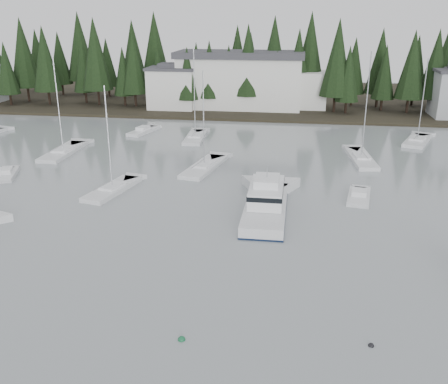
% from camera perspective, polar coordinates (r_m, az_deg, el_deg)
% --- Properties ---
extents(far_shore_land, '(240.00, 54.00, 1.00)m').
position_cam_1_polar(far_shore_land, '(116.72, 5.15, 10.62)').
color(far_shore_land, black).
rests_on(far_shore_land, ground).
extents(conifer_treeline, '(200.00, 22.00, 20.00)m').
position_cam_1_polar(conifer_treeline, '(105.89, 4.78, 9.69)').
color(conifer_treeline, black).
rests_on(conifer_treeline, ground).
extents(house_west, '(9.54, 7.42, 8.75)m').
position_cam_1_polar(house_west, '(101.07, -5.88, 11.85)').
color(house_west, silver).
rests_on(house_west, ground).
extents(harbor_inn, '(29.50, 11.50, 10.90)m').
position_cam_1_polar(harbor_inn, '(101.65, 3.03, 12.61)').
color(harbor_inn, silver).
rests_on(harbor_inn, ground).
extents(cabin_cruiser_center, '(3.94, 12.67, 5.44)m').
position_cam_1_polar(cabin_cruiser_center, '(48.66, 4.81, -1.49)').
color(cabin_cruiser_center, silver).
rests_on(cabin_cruiser_center, ground).
extents(sailboat_2, '(4.31, 8.86, 12.01)m').
position_cam_1_polar(sailboat_2, '(55.95, -12.62, 0.15)').
color(sailboat_2, silver).
rests_on(sailboat_2, ground).
extents(sailboat_3, '(5.90, 9.14, 12.90)m').
position_cam_1_polar(sailboat_3, '(81.10, 21.20, 5.36)').
color(sailboat_3, silver).
rests_on(sailboat_3, ground).
extents(sailboat_4, '(3.56, 10.41, 14.54)m').
position_cam_1_polar(sailboat_4, '(68.74, 15.40, 3.59)').
color(sailboat_4, silver).
rests_on(sailboat_4, ground).
extents(sailboat_5, '(3.22, 9.36, 14.16)m').
position_cam_1_polar(sailboat_5, '(77.90, -3.30, 6.13)').
color(sailboat_5, silver).
rests_on(sailboat_5, ground).
extents(sailboat_8, '(4.66, 10.53, 12.62)m').
position_cam_1_polar(sailboat_8, '(62.67, -2.27, 2.74)').
color(sailboat_8, silver).
rests_on(sailboat_8, ground).
extents(sailboat_9, '(2.98, 10.52, 13.63)m').
position_cam_1_polar(sailboat_9, '(73.14, -17.87, 4.28)').
color(sailboat_9, silver).
rests_on(sailboat_9, ground).
extents(runabout_0, '(3.83, 5.65, 1.42)m').
position_cam_1_polar(runabout_0, '(64.87, -23.66, 1.71)').
color(runabout_0, silver).
rests_on(runabout_0, ground).
extents(runabout_1, '(2.99, 5.67, 1.42)m').
position_cam_1_polar(runabout_1, '(54.16, 15.15, -0.66)').
color(runabout_1, silver).
rests_on(runabout_1, ground).
extents(runabout_3, '(3.86, 7.28, 1.42)m').
position_cam_1_polar(runabout_3, '(83.04, -9.22, 6.80)').
color(runabout_3, silver).
rests_on(runabout_3, ground).
extents(mooring_buoy_green, '(0.47, 0.47, 0.47)m').
position_cam_1_polar(mooring_buoy_green, '(31.18, -4.86, -16.48)').
color(mooring_buoy_green, '#145933').
rests_on(mooring_buoy_green, ground).
extents(mooring_buoy_dark, '(0.36, 0.36, 0.36)m').
position_cam_1_polar(mooring_buoy_dark, '(31.81, 16.46, -16.51)').
color(mooring_buoy_dark, black).
rests_on(mooring_buoy_dark, ground).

